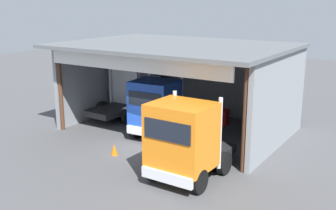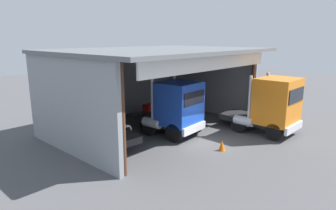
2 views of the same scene
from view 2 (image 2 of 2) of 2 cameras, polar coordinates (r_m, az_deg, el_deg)
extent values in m
plane|color=#4C4C4F|center=(17.07, 7.13, -7.11)|extent=(80.00, 80.00, 0.00)
cube|color=gray|center=(21.99, -10.25, 3.96)|extent=(12.01, 0.24, 4.94)
cube|color=gray|center=(15.41, -18.71, -0.33)|extent=(0.24, 8.13, 4.94)
cube|color=gray|center=(23.54, 7.70, 4.63)|extent=(0.24, 8.13, 4.94)
cube|color=slate|center=(18.29, -1.56, 10.47)|extent=(12.61, 9.24, 0.20)
cylinder|color=#4C2D1E|center=(12.37, -8.77, -2.95)|extent=(0.24, 0.24, 4.94)
cylinder|color=#4C2D1E|center=(21.36, 15.97, 3.40)|extent=(0.24, 0.24, 4.94)
cube|color=white|center=(15.85, 8.92, 8.31)|extent=(10.81, 0.12, 0.90)
cube|color=white|center=(17.45, -15.50, 0.16)|extent=(2.69, 2.32, 2.62)
cube|color=black|center=(18.32, -17.25, 2.11)|extent=(2.18, 0.20, 0.79)
cube|color=silver|center=(18.77, -16.91, -3.49)|extent=(2.44, 0.32, 0.44)
cube|color=#232326|center=(16.13, -11.73, -5.77)|extent=(2.15, 3.78, 0.36)
cylinder|color=silver|center=(15.87, -17.00, -1.17)|extent=(0.18, 0.18, 3.13)
cylinder|color=silver|center=(17.00, -10.09, 0.12)|extent=(0.18, 0.18, 3.13)
cylinder|color=silver|center=(16.93, -9.00, -4.32)|extent=(0.64, 1.23, 0.56)
cylinder|color=black|center=(17.74, -19.08, -5.10)|extent=(0.37, 1.11, 1.09)
cylinder|color=black|center=(18.74, -12.82, -3.75)|extent=(0.37, 1.11, 1.09)
cylinder|color=black|center=(15.66, -15.22, -7.24)|extent=(0.37, 1.11, 1.09)
cylinder|color=black|center=(16.78, -8.43, -5.54)|extent=(0.37, 1.11, 1.09)
cube|color=#1E47B7|center=(17.41, 2.18, 0.37)|extent=(2.44, 2.21, 2.49)
cube|color=black|center=(16.73, 5.10, 1.33)|extent=(1.96, 0.18, 0.75)
cube|color=silver|center=(17.16, 5.07, -4.52)|extent=(2.20, 0.30, 0.44)
cube|color=#232326|center=(18.67, -1.66, -2.93)|extent=(1.90, 2.91, 0.36)
cylinder|color=silver|center=(18.93, 1.18, 1.32)|extent=(0.18, 0.18, 2.95)
cylinder|color=silver|center=(17.36, -3.01, 0.24)|extent=(0.18, 0.18, 2.95)
cylinder|color=silver|center=(17.69, -3.11, -3.44)|extent=(0.63, 1.23, 0.56)
cylinder|color=black|center=(18.36, 5.06, -3.84)|extent=(0.37, 1.10, 1.08)
cylinder|color=black|center=(16.80, 1.22, -5.40)|extent=(0.37, 1.10, 1.08)
cylinder|color=black|center=(19.46, 0.26, -2.81)|extent=(0.37, 1.10, 1.08)
cylinder|color=black|center=(18.00, -3.74, -4.16)|extent=(0.37, 1.10, 1.08)
cube|color=orange|center=(18.87, 20.31, 0.78)|extent=(2.53, 2.16, 2.71)
cube|color=black|center=(18.41, 23.52, 1.72)|extent=(2.13, 0.09, 0.81)
cube|color=silver|center=(18.83, 23.08, -4.06)|extent=(2.38, 0.19, 0.44)
cube|color=#232326|center=(19.95, 15.19, -2.45)|extent=(1.92, 3.34, 0.36)
cylinder|color=silver|center=(20.37, 18.42, 1.63)|extent=(0.18, 0.18, 3.11)
cylinder|color=silver|center=(18.38, 15.44, 0.66)|extent=(0.18, 0.18, 3.11)
cylinder|color=silver|center=(18.82, 14.39, -2.94)|extent=(0.58, 1.21, 0.56)
cylinder|color=black|center=(20.10, 22.31, -3.40)|extent=(0.31, 1.01, 1.01)
cylinder|color=black|center=(18.12, 19.78, -4.91)|extent=(0.31, 1.01, 1.01)
cylinder|color=black|center=(20.94, 16.59, -2.32)|extent=(0.31, 1.01, 1.01)
cylinder|color=black|center=(19.06, 13.59, -3.64)|extent=(0.31, 1.01, 1.01)
cylinder|color=#194CB2|center=(24.60, -0.74, 0.30)|extent=(0.58, 0.58, 0.88)
cube|color=red|center=(22.08, -3.53, -1.04)|extent=(0.90, 0.60, 1.00)
cone|color=orange|center=(15.91, 10.35, -7.68)|extent=(0.36, 0.36, 0.56)
camera|label=1|loc=(26.38, 58.86, 10.42)|focal=43.73mm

